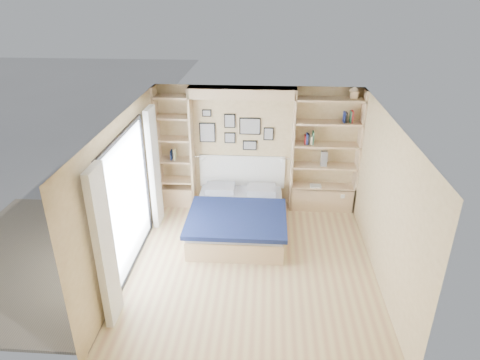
{
  "coord_description": "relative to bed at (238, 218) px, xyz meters",
  "views": [
    {
      "loc": [
        0.2,
        -5.83,
        4.33
      ],
      "look_at": [
        -0.26,
        0.9,
        1.15
      ],
      "focal_mm": 32.0,
      "sensor_mm": 36.0,
      "label": 1
    }
  ],
  "objects": [
    {
      "name": "photo_gallery",
      "position": [
        -0.15,
        1.14,
        1.33
      ],
      "size": [
        1.48,
        0.02,
        0.82
      ],
      "color": "black",
      "rests_on": "ground"
    },
    {
      "name": "deck",
      "position": [
        -3.3,
        -1.09,
        -0.28
      ],
      "size": [
        3.2,
        4.0,
        0.05
      ],
      "primitive_type": "cube",
      "color": "#726654",
      "rests_on": "ground"
    },
    {
      "name": "ground",
      "position": [
        0.3,
        -1.09,
        -0.28
      ],
      "size": [
        4.5,
        4.5,
        0.0
      ],
      "primitive_type": "plane",
      "color": "#D1B97E",
      "rests_on": "ground"
    },
    {
      "name": "bed",
      "position": [
        0.0,
        0.0,
        0.0
      ],
      "size": [
        1.76,
        2.24,
        1.07
      ],
      "color": "beige",
      "rests_on": "ground"
    },
    {
      "name": "room_shell",
      "position": [
        -0.08,
        0.43,
        0.8
      ],
      "size": [
        4.5,
        4.5,
        4.5
      ],
      "color": "#D7BC89",
      "rests_on": "ground"
    },
    {
      "name": "deck_chair",
      "position": [
        -2.75,
        -0.35,
        0.08
      ],
      "size": [
        0.68,
        0.85,
        0.75
      ],
      "rotation": [
        0.0,
        0.0,
        0.36
      ],
      "color": "tan",
      "rests_on": "ground"
    },
    {
      "name": "reading_lamps",
      "position": [
        0.0,
        0.91,
        0.82
      ],
      "size": [
        1.92,
        0.12,
        0.15
      ],
      "color": "silver",
      "rests_on": "ground"
    },
    {
      "name": "shelf_decor",
      "position": [
        1.51,
        0.98,
        1.43
      ],
      "size": [
        3.6,
        0.23,
        2.03
      ],
      "color": "#A51E1E",
      "rests_on": "ground"
    }
  ]
}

